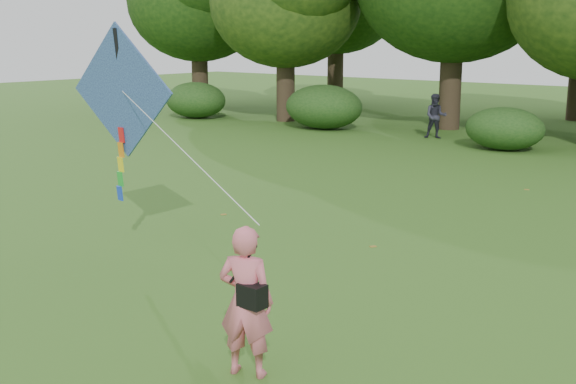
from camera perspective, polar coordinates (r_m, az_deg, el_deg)
The scene contains 6 objects.
ground at distance 8.96m, azimuth -3.19°, elevation -12.43°, with size 100.00×100.00×0.00m, color #265114.
man_kite_flyer at distance 8.07m, azimuth -3.33°, elevation -8.62°, with size 0.63×0.41×1.73m, color #DD6876.
bystander_left at distance 27.36m, azimuth 11.59°, elevation 5.88°, with size 0.80×0.63×1.65m, color #292937.
crossbody_bag at distance 7.94m, azimuth -2.87°, elevation -8.10°, with size 0.43×0.20×0.70m.
flying_kite at distance 12.52m, azimuth -12.96°, elevation 7.57°, with size 6.13×2.37×3.06m.
fallen_leaves at distance 11.65m, azimuth 9.20°, elevation -6.61°, with size 10.36×14.76×0.01m.
Camera 1 is at (5.51, -5.99, 3.74)m, focal length 45.00 mm.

